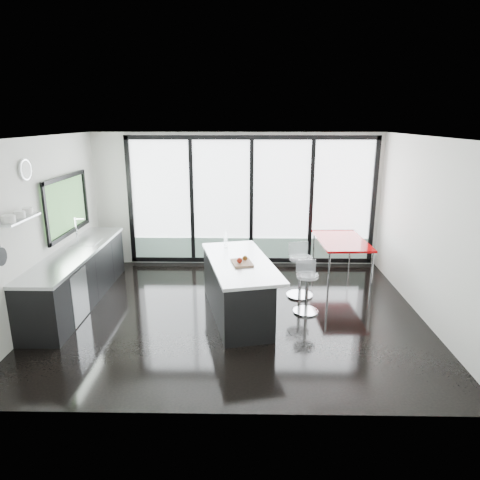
{
  "coord_description": "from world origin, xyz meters",
  "views": [
    {
      "loc": [
        0.22,
        -6.4,
        3.05
      ],
      "look_at": [
        0.1,
        0.3,
        1.15
      ],
      "focal_mm": 32.0,
      "sensor_mm": 36.0,
      "label": 1
    }
  ],
  "objects_px": {
    "island": "(236,287)",
    "bar_stool_far": "(300,276)",
    "bar_stool_near": "(307,293)",
    "red_table": "(340,260)"
  },
  "relations": [
    {
      "from": "island",
      "to": "bar_stool_far",
      "type": "distance_m",
      "value": 1.34
    },
    {
      "from": "island",
      "to": "bar_stool_far",
      "type": "bearing_deg",
      "value": 32.96
    },
    {
      "from": "bar_stool_near",
      "to": "bar_stool_far",
      "type": "relative_size",
      "value": 0.89
    },
    {
      "from": "island",
      "to": "red_table",
      "type": "height_order",
      "value": "island"
    },
    {
      "from": "bar_stool_near",
      "to": "red_table",
      "type": "bearing_deg",
      "value": 56.42
    },
    {
      "from": "bar_stool_near",
      "to": "bar_stool_far",
      "type": "distance_m",
      "value": 0.67
    },
    {
      "from": "island",
      "to": "bar_stool_far",
      "type": "height_order",
      "value": "island"
    },
    {
      "from": "bar_stool_near",
      "to": "red_table",
      "type": "height_order",
      "value": "red_table"
    },
    {
      "from": "island",
      "to": "bar_stool_far",
      "type": "relative_size",
      "value": 3.18
    },
    {
      "from": "bar_stool_near",
      "to": "bar_stool_far",
      "type": "xyz_separation_m",
      "value": [
        -0.03,
        0.67,
        0.04
      ]
    }
  ]
}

